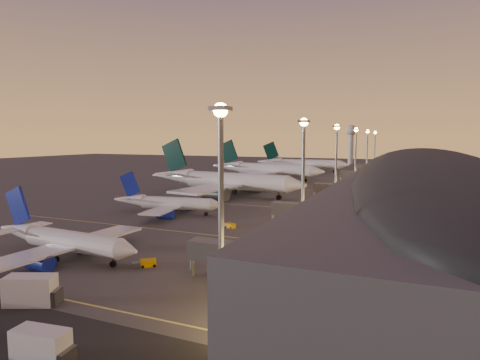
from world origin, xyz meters
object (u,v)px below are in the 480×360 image
catering_truck_a (33,291)px  airliner_narrow_south (63,240)px  radar_tower (351,138)px  airliner_wide_near (223,181)px  airliner_wide_far (302,164)px  catering_truck_b (44,348)px  airliner_wide_mid (265,169)px  airliner_narrow_north (167,203)px  baggage_tug_a (224,270)px  baggage_tug_c (229,225)px  baggage_tug_b (145,263)px

catering_truck_a → airliner_narrow_south: bearing=104.2°
radar_tower → airliner_wide_near: bearing=-95.1°
radar_tower → catering_truck_a: (2.50, -307.79, -20.06)m
airliner_wide_far → airliner_narrow_south: bearing=-88.1°
radar_tower → catering_truck_a: radar_tower is taller
airliner_wide_far → catering_truck_b: (33.77, -227.88, -3.41)m
airliner_narrow_south → airliner_wide_far: bearing=95.8°
airliner_wide_far → catering_truck_a: (20.87, -218.38, -3.19)m
airliner_wide_far → catering_truck_b: size_ratio=9.62×
airliner_wide_mid → catering_truck_b: (38.57, -170.76, -3.78)m
airliner_narrow_north → baggage_tug_a: bearing=-55.3°
airliner_narrow_north → radar_tower: radar_tower is taller
airliner_wide_mid → radar_tower: (23.17, 146.53, 16.50)m
catering_truck_a → airliner_wide_far: bearing=72.1°
airliner_narrow_north → airliner_wide_mid: airliner_wide_mid is taller
airliner_wide_mid → airliner_wide_far: size_ratio=1.08×
airliner_wide_far → baggage_tug_c: 169.07m
airliner_narrow_south → baggage_tug_a: bearing=10.7°
airliner_narrow_south → airliner_wide_mid: 144.79m
radar_tower → airliner_wide_far: bearing=-101.6°
radar_tower → baggage_tug_c: 257.50m
airliner_narrow_north → baggage_tug_c: 25.44m
airliner_narrow_south → airliner_wide_near: (-7.83, 83.64, 2.30)m
airliner_narrow_south → baggage_tug_b: size_ratio=8.64×
baggage_tug_c → catering_truck_b: (8.46, -60.77, 1.09)m
baggage_tug_b → catering_truck_b: catering_truck_b is taller
airliner_wide_far → catering_truck_a: size_ratio=8.22×
catering_truck_b → baggage_tug_b: bearing=100.9°
airliner_wide_near → catering_truck_b: size_ratio=10.69×
airliner_wide_far → baggage_tug_c: (25.31, -167.11, -4.49)m
airliner_narrow_south → catering_truck_a: size_ratio=4.76×
airliner_wide_far → catering_truck_b: 230.39m
baggage_tug_a → baggage_tug_c: (-13.24, 30.41, 0.01)m
airliner_wide_near → baggage_tug_c: size_ratio=16.95×
airliner_wide_far → baggage_tug_b: bearing=-83.3°
airliner_wide_near → baggage_tug_b: size_ratio=16.59×
radar_tower → baggage_tug_a: (20.18, -286.93, -21.38)m
radar_tower → baggage_tug_a: radar_tower is taller
radar_tower → baggage_tug_b: bearing=-88.7°
baggage_tug_c → catering_truck_b: 61.36m
airliner_narrow_north → airliner_wide_mid: (-6.46, 100.99, 2.25)m
airliner_narrow_south → radar_tower: size_ratio=1.08×
airliner_wide_near → airliner_wide_mid: (-4.76, 60.58, -0.16)m
airliner_wide_mid → catering_truck_b: size_ratio=10.37×
airliner_narrow_north → baggage_tug_b: bearing=-69.4°
airliner_wide_mid → baggage_tug_c: size_ratio=16.44×
airliner_narrow_south → airliner_wide_near: 84.04m
airliner_narrow_south → catering_truck_b: bearing=-42.0°
baggage_tug_a → airliner_wide_near: bearing=99.0°
airliner_narrow_south → catering_truck_a: (13.08, -17.04, -1.43)m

